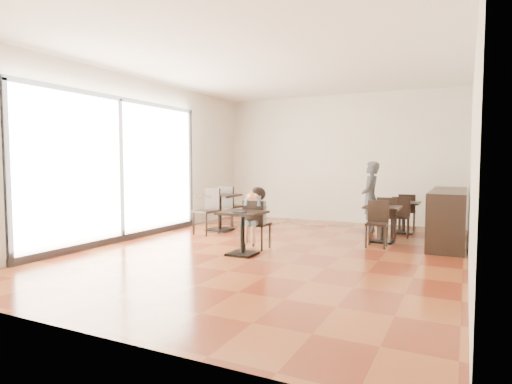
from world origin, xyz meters
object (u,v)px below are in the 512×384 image
Objects in this scene: child_chair at (257,224)px; chair_back_a at (407,212)px; adult_patron at (370,197)px; cafe_table_left at (220,213)px; chair_mid_b at (377,224)px; chair_left_b at (206,211)px; chair_mid_a at (387,217)px; cafe_table_back at (404,217)px; chair_left_a at (232,207)px; chair_back_b at (400,217)px; child at (257,218)px; cafe_table_mid at (382,224)px; child_table at (242,233)px.

chair_back_a is (2.07, 3.43, -0.03)m from child_chair.
adult_patron is 1.91× the size of cafe_table_left.
chair_left_b is at bearing -179.49° from chair_mid_b.
chair_left_b reaches higher than chair_back_a.
chair_mid_a is at bearing 42.05° from adult_patron.
child_chair reaches higher than cafe_table_back.
chair_back_b is (3.70, 0.35, -0.08)m from chair_left_a.
chair_back_a is (3.70, 2.55, -0.08)m from chair_left_b.
cafe_table_mid is (1.85, 1.62, -0.20)m from child.
child_chair is at bearing -135.05° from chair_back_b.
chair_left_a is (-1.63, 1.98, -0.06)m from child.
child is 1.62× the size of cafe_table_back.
adult_patron reaches higher than chair_left_b.
cafe_table_left is at bearing 171.46° from chair_mid_b.
chair_left_b is (-1.63, 0.88, 0.05)m from child_chair.
chair_left_b is (-3.47, -1.29, 0.07)m from chair_mid_a.
child_chair is 1.07× the size of chair_back_b.
chair_left_a is 1.00× the size of chair_left_b.
adult_patron is 1.59× the size of chair_left_b.
cafe_table_mid is at bearing -138.75° from child_chair.
chair_mid_b is 3.59m from chair_left_a.
adult_patron reaches higher than chair_back_b.
chair_mid_a is at bearing 55.83° from child_table.
child_table is 4.49m from chair_back_a.
child_table is 3.47m from adult_patron.
cafe_table_back is at bearing 111.33° from adult_patron.
cafe_table_back is (2.07, 2.88, -0.09)m from child_chair.
child_table is 0.89× the size of chair_back_b.
cafe_table_back is at bearing -125.70° from child_chair.
child_table reaches higher than cafe_table_back.
chair_left_a is (-3.47, 0.36, 0.14)m from cafe_table_mid.
adult_patron is (1.42, 2.58, 0.23)m from child.
adult_patron is at bearing -118.83° from child_chair.
cafe_table_mid is at bearing 87.42° from chair_mid_b.
chair_mid_a is 1.29m from chair_back_a.
chair_back_b is (3.70, 1.45, -0.08)m from chair_left_b.
adult_patron reaches higher than cafe_table_left.
adult_patron is at bearing 20.71° from cafe_table_left.
cafe_table_mid is 3.50m from chair_left_a.
cafe_table_mid is at bearing -100.17° from cafe_table_back.
cafe_table_back is 0.81× the size of chair_mid_b.
chair_left_a is at bearing 129.42° from child.
chair_left_b is at bearing 31.16° from chair_back_a.
child_chair is 1.05× the size of chair_mid_a.
chair_left_a is at bearing -166.28° from cafe_table_back.
chair_left_a is (-3.05, -0.60, -0.28)m from adult_patron.
child_chair reaches higher than chair_back_b.
child is at bearing -180.00° from child_chair.
chair_mid_b reaches higher than child_table.
chair_left_b is at bearing 151.59° from child.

